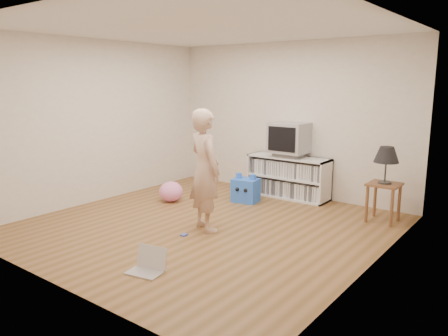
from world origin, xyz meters
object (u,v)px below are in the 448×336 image
side_table (384,193)px  table_lamp (387,155)px  media_unit (289,177)px  laptop (148,265)px  person (205,170)px  crt_tv (289,138)px  plush_pink (171,192)px  dvd_deck (289,154)px  plush_blue (246,190)px

side_table → table_lamp: size_ratio=1.07×
media_unit → laptop: (0.31, -3.52, -0.28)m
laptop → media_unit: bearing=84.3°
person → crt_tv: bearing=-68.2°
laptop → plush_pink: 2.70m
laptop → plush_pink: size_ratio=1.04×
dvd_deck → side_table: bearing=-12.2°
media_unit → side_table: size_ratio=2.55×
person → plush_blue: bearing=-53.1°
media_unit → plush_blue: bearing=-120.3°
plush_blue → dvd_deck: bearing=49.7°
crt_tv → laptop: 3.64m
side_table → laptop: size_ratio=1.36×
person → laptop: person is taller
table_lamp → laptop: size_ratio=1.28×
dvd_deck → side_table: (1.71, -0.37, -0.32)m
crt_tv → person: size_ratio=0.37×
media_unit → laptop: size_ratio=3.47×
table_lamp → plush_blue: (-2.12, -0.31, -0.74)m
dvd_deck → laptop: size_ratio=1.11×
plush_pink → table_lamp: bearing=18.6°
table_lamp → person: person is taller
dvd_deck → person: bearing=-91.5°
crt_tv → plush_blue: size_ratio=1.29×
media_unit → person: size_ratio=0.87×
side_table → plush_pink: (-3.10, -1.04, -0.25)m
person → plush_blue: size_ratio=3.44×
dvd_deck → crt_tv: (0.00, -0.00, 0.29)m
side_table → plush_blue: side_table is taller
dvd_deck → crt_tv: crt_tv is taller
dvd_deck → crt_tv: bearing=-90.0°
laptop → person: bearing=94.3°
dvd_deck → plush_pink: (-1.39, -1.41, -0.57)m
table_lamp → laptop: bearing=-114.0°
plush_blue → plush_pink: bearing=-152.6°
side_table → plush_blue: (-2.12, -0.31, -0.22)m
plush_blue → plush_pink: (-0.98, -0.73, -0.03)m
table_lamp → plush_blue: 2.27m
crt_tv → table_lamp: size_ratio=1.17×
dvd_deck → table_lamp: (1.71, -0.37, 0.21)m
side_table → plush_blue: size_ratio=1.18×
crt_tv → table_lamp: crt_tv is taller
crt_tv → person: (-0.05, -2.13, -0.22)m
person → side_table: bearing=-111.7°
table_lamp → person: (-1.77, -1.77, -0.14)m
media_unit → plush_pink: (-1.39, -1.43, -0.19)m
crt_tv → table_lamp: (1.71, -0.37, -0.08)m
dvd_deck → laptop: dvd_deck is taller
person → plush_pink: 1.64m
person → plush_blue: 1.61m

